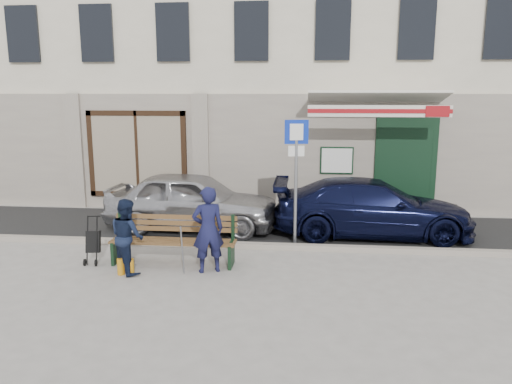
# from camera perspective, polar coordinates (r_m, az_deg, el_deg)

# --- Properties ---
(ground) EXTENTS (80.00, 80.00, 0.00)m
(ground) POSITION_cam_1_polar(r_m,az_deg,el_deg) (9.25, -3.92, -9.21)
(ground) COLOR #9E9991
(ground) RESTS_ON ground
(asphalt_lane) EXTENTS (60.00, 3.20, 0.01)m
(asphalt_lane) POSITION_cam_1_polar(r_m,az_deg,el_deg) (12.17, -1.45, -4.10)
(asphalt_lane) COLOR #282828
(asphalt_lane) RESTS_ON ground
(curb) EXTENTS (60.00, 0.18, 0.12)m
(curb) POSITION_cam_1_polar(r_m,az_deg,el_deg) (10.63, -2.55, -6.09)
(curb) COLOR #9E9384
(curb) RESTS_ON ground
(building) EXTENTS (20.00, 8.27, 10.00)m
(building) POSITION_cam_1_polar(r_m,az_deg,el_deg) (17.14, 0.87, 17.13)
(building) COLOR beige
(building) RESTS_ON ground
(car_silver) EXTENTS (4.20, 1.88, 1.40)m
(car_silver) POSITION_cam_1_polar(r_m,az_deg,el_deg) (11.98, -7.24, -1.00)
(car_silver) COLOR #B0AFB4
(car_silver) RESTS_ON ground
(car_navy) EXTENTS (4.50, 1.86, 1.30)m
(car_navy) POSITION_cam_1_polar(r_m,az_deg,el_deg) (11.70, 13.14, -1.76)
(car_navy) COLOR black
(car_navy) RESTS_ON ground
(parking_sign) EXTENTS (0.49, 0.13, 2.68)m
(parking_sign) POSITION_cam_1_polar(r_m,az_deg,el_deg) (10.48, 4.60, 3.40)
(parking_sign) COLOR gray
(parking_sign) RESTS_ON ground
(bench) EXTENTS (2.40, 1.17, 0.98)m
(bench) POSITION_cam_1_polar(r_m,az_deg,el_deg) (9.70, -9.69, -5.51)
(bench) COLOR brown
(bench) RESTS_ON ground
(man) EXTENTS (0.68, 0.58, 1.60)m
(man) POSITION_cam_1_polar(r_m,az_deg,el_deg) (9.09, -5.51, -4.31)
(man) COLOR #16173C
(man) RESTS_ON ground
(woman) EXTENTS (0.84, 0.84, 1.38)m
(woman) POSITION_cam_1_polar(r_m,az_deg,el_deg) (9.34, -14.50, -4.89)
(woman) COLOR #121A32
(woman) RESTS_ON ground
(stroller) EXTENTS (0.30, 0.40, 0.91)m
(stroller) POSITION_cam_1_polar(r_m,az_deg,el_deg) (10.12, -18.13, -5.55)
(stroller) COLOR black
(stroller) RESTS_ON ground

